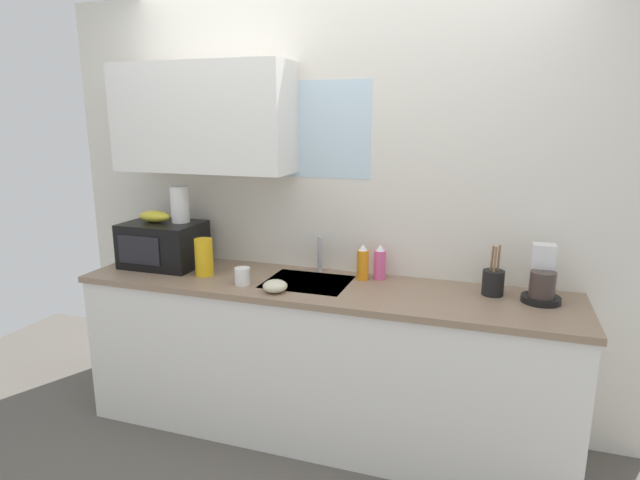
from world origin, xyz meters
The scene contains 13 objects.
kitchen_wall_assembly centered at (-0.15, 0.31, 1.36)m, with size 3.50×0.42×2.50m.
counter_unit centered at (0.00, 0.00, 0.46)m, with size 2.73×0.63×0.90m.
sink_faucet centered at (-0.08, 0.24, 1.00)m, with size 0.03×0.03×0.21m, color #B2B5BA.
microwave centered at (-1.03, 0.05, 1.04)m, with size 0.46×0.35×0.27m.
banana_bunch centered at (-1.08, 0.05, 1.20)m, with size 0.20×0.11×0.07m, color gold.
paper_towel_roll centered at (-0.93, 0.10, 1.28)m, with size 0.11×0.11×0.22m, color white.
coffee_maker centered at (1.13, 0.11, 1.00)m, with size 0.19×0.21×0.28m.
dish_soap_bottle_orange centered at (0.20, 0.16, 1.00)m, with size 0.07×0.07×0.20m.
dish_soap_bottle_pink centered at (0.29, 0.20, 0.99)m, with size 0.07×0.07×0.20m.
cereal_canister centered at (-0.69, -0.05, 1.01)m, with size 0.10×0.10×0.22m, color gold.
mug_white centered at (-0.40, -0.14, 0.95)m, with size 0.08×0.08×0.10m, color white.
utensil_crock centered at (0.90, 0.12, 0.97)m, with size 0.11×0.11×0.26m.
small_bowl centered at (-0.18, -0.20, 0.93)m, with size 0.13×0.13×0.07m, color beige.
Camera 1 is at (0.89, -2.63, 1.80)m, focal length 29.71 mm.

